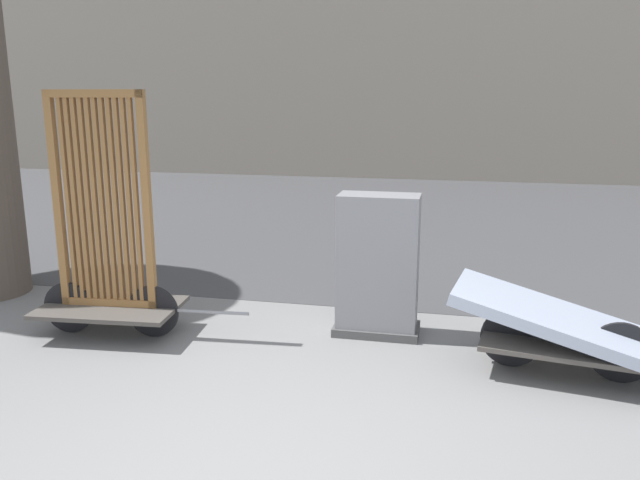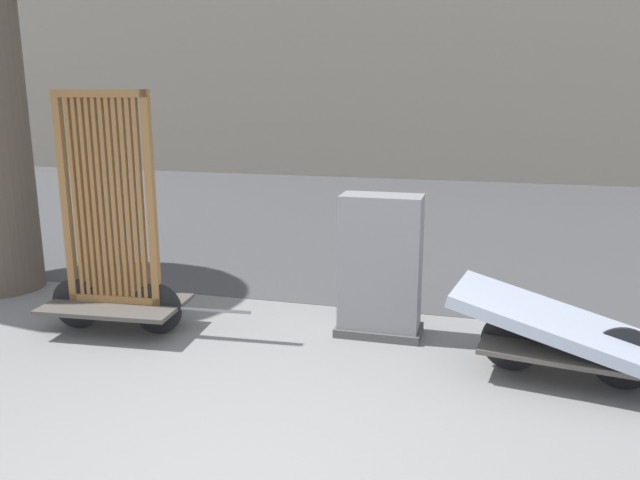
{
  "view_description": "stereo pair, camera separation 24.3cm",
  "coord_description": "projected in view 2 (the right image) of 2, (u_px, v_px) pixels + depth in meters",
  "views": [
    {
      "loc": [
        1.1,
        -3.0,
        2.23
      ],
      "look_at": [
        0.0,
        2.05,
        1.03
      ],
      "focal_mm": 35.0,
      "sensor_mm": 36.0,
      "label": 1
    },
    {
      "loc": [
        1.34,
        -2.94,
        2.23
      ],
      "look_at": [
        0.0,
        2.05,
        1.03
      ],
      "focal_mm": 35.0,
      "sensor_mm": 36.0,
      "label": 2
    }
  ],
  "objects": [
    {
      "name": "utility_cabinet",
      "position": [
        380.0,
        271.0,
        5.82
      ],
      "size": [
        0.81,
        0.44,
        1.34
      ],
      "color": "#4C4C4C",
      "rests_on": "ground_plane"
    },
    {
      "name": "bike_cart_with_mattress",
      "position": [
        568.0,
        333.0,
        4.94
      ],
      "size": [
        2.29,
        1.08,
        0.7
      ],
      "rotation": [
        0.0,
        0.0,
        -0.16
      ],
      "color": "#4C4742",
      "rests_on": "ground_plane"
    },
    {
      "name": "bike_cart_with_bedframe",
      "position": [
        112.0,
        250.0,
        5.87
      ],
      "size": [
        2.02,
        0.87,
        2.28
      ],
      "rotation": [
        0.0,
        0.0,
        0.08
      ],
      "color": "#4C4742",
      "rests_on": "ground_plane"
    },
    {
      "name": "road_strip",
      "position": [
        410.0,
        217.0,
        11.68
      ],
      "size": [
        56.0,
        10.62,
        0.01
      ],
      "color": "#424244",
      "rests_on": "ground_plane"
    }
  ]
}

